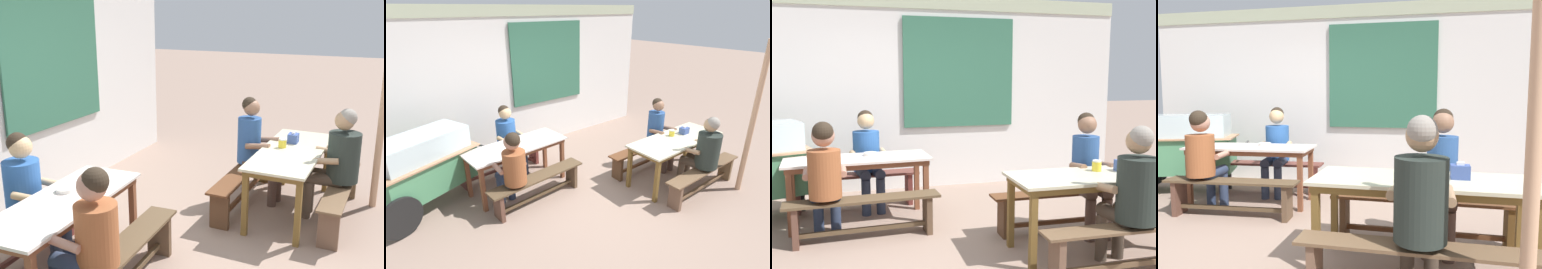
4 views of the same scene
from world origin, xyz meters
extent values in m
plane|color=gray|center=(0.00, 0.00, 0.00)|extent=(40.00, 40.00, 0.00)
cube|color=silver|center=(0.00, 2.44, 1.33)|extent=(6.56, 0.12, 2.66)
cube|color=#32684F|center=(0.69, 2.35, 1.74)|extent=(1.69, 0.03, 1.62)
cube|color=silver|center=(-0.87, 1.00, 0.75)|extent=(1.67, 0.72, 0.03)
cube|color=brown|center=(-0.87, 1.00, 0.71)|extent=(1.58, 0.66, 0.06)
cube|color=brown|center=(-0.15, 1.30, 0.34)|extent=(0.06, 0.06, 0.68)
cube|color=brown|center=(-0.12, 0.79, 0.34)|extent=(0.06, 0.06, 0.68)
cube|color=beige|center=(1.36, -0.46, 0.75)|extent=(1.78, 0.71, 0.03)
cube|color=brown|center=(1.36, -0.46, 0.71)|extent=(1.70, 0.65, 0.06)
cube|color=brown|center=(2.17, -0.20, 0.34)|extent=(0.06, 0.06, 0.68)
cube|color=brown|center=(2.16, -0.76, 0.34)|extent=(0.06, 0.06, 0.68)
cube|color=brown|center=(0.56, -0.17, 0.34)|extent=(0.06, 0.06, 0.68)
cube|color=brown|center=(0.55, -0.73, 0.34)|extent=(0.06, 0.06, 0.68)
cube|color=brown|center=(-0.90, 1.58, 0.43)|extent=(1.65, 0.39, 0.03)
cube|color=brown|center=(-0.21, 1.61, 0.21)|extent=(0.07, 0.26, 0.41)
cube|color=brown|center=(-0.90, 1.58, 0.10)|extent=(1.36, 0.12, 0.04)
cube|color=brown|center=(-0.84, 0.43, 0.43)|extent=(1.61, 0.36, 0.03)
cube|color=brown|center=(-0.16, 0.47, 0.21)|extent=(0.07, 0.24, 0.41)
cube|color=brown|center=(1.37, 0.11, 0.43)|extent=(1.80, 0.28, 0.02)
cube|color=brown|center=(2.15, 0.10, 0.21)|extent=(0.06, 0.22, 0.42)
cube|color=brown|center=(0.59, 0.13, 0.21)|extent=(0.06, 0.22, 0.42)
cube|color=brown|center=(1.37, 0.11, 0.10)|extent=(1.52, 0.07, 0.04)
cube|color=brown|center=(1.35, -1.04, 0.43)|extent=(1.68, 0.27, 0.02)
cube|color=brown|center=(2.07, -1.05, 0.21)|extent=(0.06, 0.21, 0.42)
cube|color=brown|center=(0.63, -1.02, 0.21)|extent=(0.06, 0.21, 0.42)
cube|color=brown|center=(1.35, -1.04, 0.10)|extent=(1.40, 0.07, 0.04)
cylinder|color=#4E3931|center=(1.41, -0.24, 0.22)|extent=(0.11, 0.11, 0.44)
cylinder|color=#4E3931|center=(1.59, -0.26, 0.22)|extent=(0.11, 0.11, 0.44)
cylinder|color=#4E3931|center=(1.43, -0.06, 0.49)|extent=(0.17, 0.41, 0.13)
cylinder|color=#4E3931|center=(1.61, -0.08, 0.49)|extent=(0.17, 0.41, 0.13)
cylinder|color=#2C5290|center=(1.54, 0.11, 0.76)|extent=(0.29, 0.29, 0.57)
sphere|color=#8E644B|center=(1.53, 0.09, 1.18)|extent=(0.20, 0.20, 0.20)
sphere|color=#2D2319|center=(1.54, 0.12, 1.21)|extent=(0.18, 0.18, 0.18)
cylinder|color=#8E644B|center=(1.35, -0.05, 0.75)|extent=(0.10, 0.31, 0.11)
cylinder|color=#8E644B|center=(1.68, -0.09, 0.75)|extent=(0.10, 0.31, 0.11)
cylinder|color=#293247|center=(-0.78, 1.21, 0.22)|extent=(0.11, 0.11, 0.44)
cylinder|color=#293247|center=(-0.60, 1.24, 0.22)|extent=(0.11, 0.11, 0.44)
cylinder|color=#293247|center=(-0.81, 1.39, 0.49)|extent=(0.19, 0.42, 0.13)
cylinder|color=#293247|center=(-0.63, 1.42, 0.49)|extent=(0.19, 0.42, 0.13)
cylinder|color=#2A579E|center=(-0.75, 1.59, 0.74)|extent=(0.34, 0.34, 0.51)
sphere|color=tan|center=(-0.74, 1.57, 1.13)|extent=(0.21, 0.21, 0.21)
sphere|color=#2D2319|center=(-0.75, 1.60, 1.17)|extent=(0.19, 0.19, 0.19)
cylinder|color=tan|center=(-0.91, 1.38, 0.72)|extent=(0.11, 0.31, 0.09)
cylinder|color=tan|center=(-0.53, 1.43, 0.72)|extent=(0.11, 0.31, 0.11)
cylinder|color=#493B2F|center=(1.44, -0.68, 0.22)|extent=(0.11, 0.11, 0.44)
cylinder|color=#493B2F|center=(1.26, -0.68, 0.22)|extent=(0.11, 0.11, 0.44)
cylinder|color=#493B2F|center=(1.44, -0.86, 0.49)|extent=(0.13, 0.39, 0.13)
cylinder|color=#493B2F|center=(1.26, -0.86, 0.49)|extent=(0.13, 0.39, 0.13)
cylinder|color=#252D29|center=(1.35, -1.04, 0.76)|extent=(0.35, 0.35, 0.55)
sphere|color=tan|center=(1.35, -1.02, 1.17)|extent=(0.21, 0.21, 0.21)
sphere|color=gray|center=(1.35, -1.05, 1.21)|extent=(0.20, 0.20, 0.20)
cylinder|color=tan|center=(1.55, -0.85, 0.74)|extent=(0.07, 0.30, 0.09)
cylinder|color=tan|center=(1.16, -0.86, 0.74)|extent=(0.07, 0.31, 0.10)
cylinder|color=#2B3752|center=(-1.13, 0.58, 0.49)|extent=(0.14, 0.38, 0.13)
cylinder|color=#2B3752|center=(-1.31, 0.58, 0.49)|extent=(0.14, 0.38, 0.13)
cylinder|color=#96522E|center=(-1.22, 0.41, 0.73)|extent=(0.32, 0.32, 0.49)
sphere|color=tan|center=(-1.22, 0.43, 1.11)|extent=(0.23, 0.23, 0.23)
sphere|color=#2D2319|center=(-1.22, 0.40, 1.15)|extent=(0.21, 0.21, 0.21)
cylinder|color=tan|center=(-1.04, 0.59, 0.71)|extent=(0.08, 0.30, 0.08)
cylinder|color=tan|center=(-1.40, 0.59, 0.71)|extent=(0.08, 0.31, 0.11)
cube|color=#3B5399|center=(1.65, -0.41, 0.82)|extent=(0.15, 0.12, 0.11)
cube|color=white|center=(1.65, -0.41, 0.89)|extent=(0.06, 0.03, 0.02)
cylinder|color=yellow|center=(1.40, -0.34, 0.81)|extent=(0.09, 0.09, 0.09)
cylinder|color=white|center=(1.40, -0.34, 0.87)|extent=(0.08, 0.08, 0.02)
cylinder|color=silver|center=(-0.72, 1.10, 0.78)|extent=(0.16, 0.16, 0.04)
cylinder|color=tan|center=(1.92, -1.37, 1.21)|extent=(0.08, 0.08, 2.41)
camera|label=1|loc=(-3.72, -1.50, 2.36)|focal=42.94mm
camera|label=2|loc=(-2.94, -3.13, 2.81)|focal=28.92mm
camera|label=3|loc=(-1.00, -4.09, 1.73)|focal=40.95mm
camera|label=4|loc=(1.37, -3.36, 1.42)|focal=33.92mm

